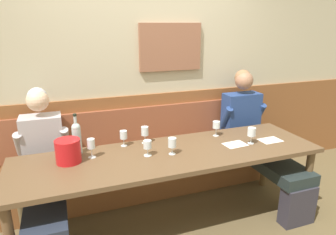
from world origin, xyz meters
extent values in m
cube|color=beige|center=(0.00, 1.09, 1.40)|extent=(6.80, 0.08, 2.80)
cube|color=#945E45|center=(0.32, 1.03, 1.57)|extent=(0.70, 0.04, 0.50)
cube|color=brown|center=(0.00, 1.04, 0.54)|extent=(6.80, 0.03, 1.07)
cube|color=brown|center=(0.00, 0.81, 0.22)|extent=(2.99, 0.42, 0.44)
cube|color=brown|center=(0.00, 0.81, 0.47)|extent=(2.93, 0.39, 0.05)
cube|color=brown|center=(0.00, 1.00, 0.71)|extent=(2.99, 0.04, 0.45)
cube|color=brown|center=(0.00, 0.18, 0.71)|extent=(2.69, 0.78, 0.04)
cylinder|color=brown|center=(1.28, -0.14, 0.35)|extent=(0.07, 0.07, 0.69)
cylinder|color=brown|center=(-1.28, 0.50, 0.35)|extent=(0.07, 0.07, 0.69)
cylinder|color=brown|center=(1.28, 0.50, 0.35)|extent=(0.07, 0.07, 0.69)
cube|color=#262E3E|center=(-1.05, 0.25, 0.43)|extent=(0.31, 1.02, 0.11)
cube|color=#B4ABB0|center=(-1.05, 0.81, 0.75)|extent=(0.37, 0.23, 0.51)
sphere|color=beige|center=(-1.05, 0.80, 1.15)|extent=(0.20, 0.20, 0.20)
sphere|color=silver|center=(-1.05, 0.83, 1.17)|extent=(0.18, 0.18, 0.18)
cylinder|color=#B4ABB0|center=(-1.25, 0.76, 0.77)|extent=(0.08, 0.20, 0.27)
cylinder|color=#B4ABB0|center=(-0.86, 0.76, 0.77)|extent=(0.08, 0.20, 0.27)
cube|color=#32303B|center=(1.12, -0.21, 0.19)|extent=(0.32, 0.14, 0.38)
cube|color=#242F2F|center=(1.12, 0.26, 0.43)|extent=(0.36, 1.03, 0.11)
cube|color=navy|center=(1.12, 0.81, 0.77)|extent=(0.42, 0.21, 0.55)
sphere|color=#A87558|center=(1.12, 0.80, 1.20)|extent=(0.21, 0.21, 0.21)
sphere|color=#9B6F4B|center=(1.12, 0.83, 1.22)|extent=(0.19, 0.19, 0.19)
cylinder|color=navy|center=(0.90, 0.77, 0.80)|extent=(0.08, 0.20, 0.27)
cylinder|color=navy|center=(1.35, 0.77, 0.80)|extent=(0.08, 0.20, 0.27)
cylinder|color=red|center=(-0.85, 0.29, 0.83)|extent=(0.20, 0.20, 0.19)
cylinder|color=silver|center=(-0.76, 0.46, 0.84)|extent=(0.08, 0.08, 0.22)
sphere|color=silver|center=(-0.76, 0.46, 0.97)|extent=(0.08, 0.08, 0.08)
cylinder|color=silver|center=(-0.76, 0.46, 1.02)|extent=(0.03, 0.03, 0.09)
cylinder|color=black|center=(-0.76, 0.46, 1.08)|extent=(0.03, 0.03, 0.02)
cylinder|color=silver|center=(-0.15, 0.48, 0.74)|extent=(0.06, 0.06, 0.00)
cylinder|color=silver|center=(-0.15, 0.48, 0.77)|extent=(0.01, 0.01, 0.07)
cylinder|color=silver|center=(-0.15, 0.48, 0.85)|extent=(0.07, 0.07, 0.08)
cylinder|color=silver|center=(-0.35, 0.48, 0.74)|extent=(0.06, 0.06, 0.00)
cylinder|color=silver|center=(-0.35, 0.48, 0.77)|extent=(0.01, 0.01, 0.07)
cylinder|color=silver|center=(-0.35, 0.48, 0.84)|extent=(0.07, 0.07, 0.07)
cylinder|color=#E0D97A|center=(-0.35, 0.48, 0.82)|extent=(0.06, 0.06, 0.03)
cylinder|color=silver|center=(-0.21, 0.19, 0.74)|extent=(0.07, 0.07, 0.00)
cylinder|color=silver|center=(-0.21, 0.19, 0.77)|extent=(0.01, 0.01, 0.06)
cylinder|color=silver|center=(-0.21, 0.19, 0.84)|extent=(0.07, 0.07, 0.07)
cylinder|color=#F6D085|center=(-0.21, 0.19, 0.81)|extent=(0.06, 0.06, 0.03)
cylinder|color=silver|center=(0.57, 0.42, 0.74)|extent=(0.06, 0.06, 0.00)
cylinder|color=silver|center=(0.57, 0.42, 0.78)|extent=(0.01, 0.01, 0.08)
cylinder|color=silver|center=(0.57, 0.42, 0.85)|extent=(0.07, 0.07, 0.07)
cylinder|color=silver|center=(0.78, 0.12, 0.74)|extent=(0.06, 0.06, 0.00)
cylinder|color=silver|center=(0.78, 0.12, 0.77)|extent=(0.01, 0.01, 0.07)
cylinder|color=silver|center=(0.78, 0.12, 0.85)|extent=(0.08, 0.08, 0.08)
cylinder|color=#E6E08D|center=(0.78, 0.12, 0.82)|extent=(0.07, 0.07, 0.02)
cylinder|color=silver|center=(-0.66, 0.32, 0.74)|extent=(0.06, 0.06, 0.00)
cylinder|color=silver|center=(-0.66, 0.32, 0.78)|extent=(0.01, 0.01, 0.08)
cylinder|color=silver|center=(-0.66, 0.32, 0.86)|extent=(0.06, 0.06, 0.08)
cylinder|color=#E7D584|center=(-0.66, 0.32, 0.83)|extent=(0.06, 0.06, 0.03)
cylinder|color=silver|center=(0.00, 0.15, 0.74)|extent=(0.06, 0.06, 0.00)
cylinder|color=silver|center=(0.00, 0.15, 0.77)|extent=(0.01, 0.01, 0.06)
cylinder|color=silver|center=(0.00, 0.15, 0.84)|extent=(0.07, 0.07, 0.08)
cylinder|color=#E0E78A|center=(0.00, 0.15, 0.81)|extent=(0.06, 0.06, 0.02)
cube|color=white|center=(0.63, 0.15, 0.73)|extent=(0.22, 0.17, 0.00)
cube|color=white|center=(1.01, 0.12, 0.73)|extent=(0.21, 0.16, 0.00)
camera|label=1|loc=(-0.87, -2.09, 1.81)|focal=32.31mm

